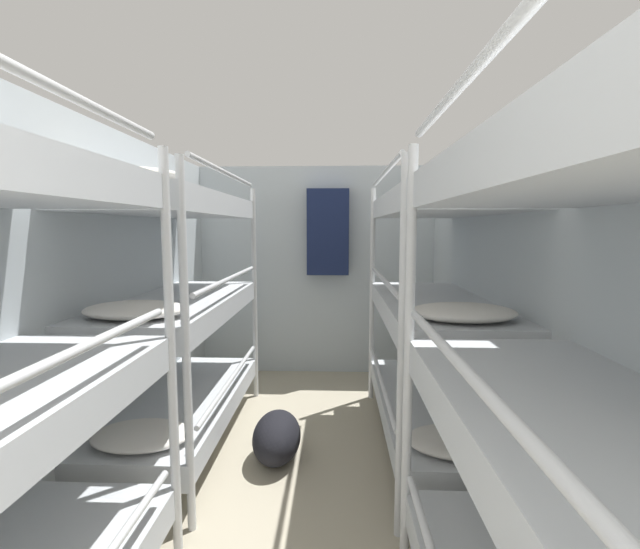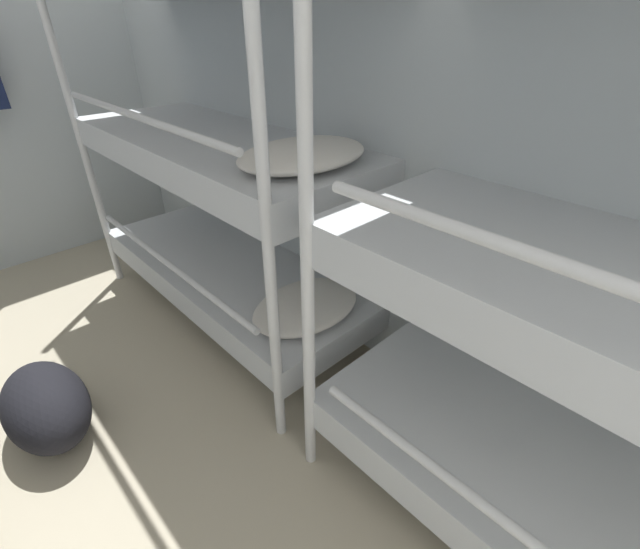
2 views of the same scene
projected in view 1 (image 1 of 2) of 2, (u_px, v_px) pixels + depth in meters
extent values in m
cube|color=silver|center=(38.00, 321.00, 2.16)|extent=(0.06, 5.25, 2.25)
cube|color=silver|center=(559.00, 326.00, 2.06)|extent=(0.06, 5.25, 2.25)
cube|color=silver|center=(317.00, 271.00, 4.69)|extent=(2.65, 0.06, 2.25)
cylinder|color=silver|center=(171.00, 363.00, 1.98)|extent=(0.04, 0.04, 1.96)
cylinder|color=silver|center=(24.00, 375.00, 1.05)|extent=(0.03, 1.59, 0.03)
cylinder|color=silver|center=(408.00, 365.00, 1.94)|extent=(0.04, 0.04, 1.96)
cube|color=silver|center=(625.00, 471.00, 1.01)|extent=(0.72, 1.87, 0.15)
cylinder|color=silver|center=(476.00, 382.00, 1.00)|extent=(0.03, 1.59, 0.03)
cylinder|color=silver|center=(489.00, 53.00, 0.92)|extent=(0.03, 1.59, 0.03)
cylinder|color=silver|center=(186.00, 350.00, 2.18)|extent=(0.04, 0.04, 1.96)
cylinder|color=silver|center=(255.00, 295.00, 3.99)|extent=(0.04, 0.04, 1.96)
cube|color=silver|center=(185.00, 405.00, 3.17)|extent=(0.72, 1.87, 0.15)
ellipsoid|color=silver|center=(141.00, 435.00, 2.47)|extent=(0.57, 0.40, 0.09)
cylinder|color=silver|center=(232.00, 378.00, 3.13)|extent=(0.03, 1.59, 0.03)
cube|color=silver|center=(181.00, 308.00, 3.09)|extent=(0.72, 1.87, 0.15)
ellipsoid|color=silver|center=(136.00, 310.00, 2.39)|extent=(0.57, 0.40, 0.09)
cylinder|color=silver|center=(230.00, 279.00, 3.05)|extent=(0.03, 1.59, 0.03)
cube|color=silver|center=(177.00, 205.00, 3.01)|extent=(0.72, 1.87, 0.15)
ellipsoid|color=silver|center=(129.00, 176.00, 2.31)|extent=(0.57, 0.40, 0.09)
cylinder|color=silver|center=(227.00, 174.00, 2.97)|extent=(0.03, 1.59, 0.03)
cylinder|color=silver|center=(402.00, 353.00, 2.13)|extent=(0.04, 0.04, 1.96)
cylinder|color=silver|center=(372.00, 296.00, 3.94)|extent=(0.04, 0.04, 1.96)
cube|color=silver|center=(431.00, 410.00, 3.10)|extent=(0.72, 1.87, 0.15)
ellipsoid|color=silver|center=(458.00, 441.00, 2.40)|extent=(0.57, 0.40, 0.09)
cylinder|color=silver|center=(381.00, 380.00, 3.09)|extent=(0.03, 1.59, 0.03)
cube|color=silver|center=(433.00, 310.00, 3.02)|extent=(0.72, 1.87, 0.15)
ellipsoid|color=silver|center=(463.00, 312.00, 2.32)|extent=(0.57, 0.40, 0.09)
cylinder|color=silver|center=(383.00, 279.00, 3.01)|extent=(0.03, 1.59, 0.03)
cube|color=silver|center=(437.00, 204.00, 2.94)|extent=(0.72, 1.87, 0.15)
ellipsoid|color=silver|center=(468.00, 174.00, 2.24)|extent=(0.57, 0.40, 0.09)
cylinder|color=silver|center=(385.00, 173.00, 2.93)|extent=(0.03, 1.59, 0.03)
ellipsoid|color=black|center=(277.00, 437.00, 2.94)|extent=(0.33, 0.52, 0.33)
cube|color=#192347|center=(328.00, 232.00, 4.49)|extent=(0.44, 0.12, 0.90)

